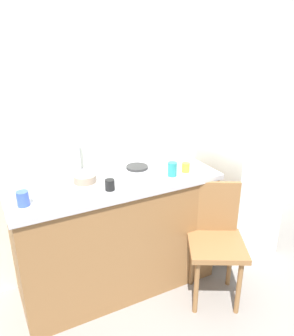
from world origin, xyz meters
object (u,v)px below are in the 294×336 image
object	(u,v)px
terracotta_bowl	(85,178)
refrigerator	(238,178)
cup_teal	(172,169)
cup_yellow	(186,167)
cup_black	(110,185)
cup_blue	(23,199)
chair	(215,237)
hotplate	(137,167)

from	to	relation	value
terracotta_bowl	refrigerator	bearing A→B (deg)	-1.57
terracotta_bowl	cup_teal	world-z (taller)	cup_teal
refrigerator	cup_teal	world-z (taller)	refrigerator
cup_teal	cup_yellow	xyz separation A→B (m)	(0.13, 0.02, -0.02)
cup_black	cup_blue	xyz separation A→B (m)	(-0.55, 0.04, 0.01)
refrigerator	chair	distance (m)	0.76
chair	cup_blue	world-z (taller)	cup_blue
hotplate	chair	bearing A→B (deg)	-55.96
cup_blue	cup_yellow	xyz separation A→B (m)	(1.17, -0.01, -0.01)
terracotta_bowl	cup_yellow	world-z (taller)	cup_yellow
hotplate	cup_blue	size ratio (longest dim) A/B	1.82
refrigerator	cup_black	world-z (taller)	refrigerator
cup_black	cup_blue	size ratio (longest dim) A/B	0.80
hotplate	cup_black	size ratio (longest dim) A/B	2.27
hotplate	cup_teal	xyz separation A→B (m)	(0.16, -0.25, 0.04)
cup_yellow	refrigerator	bearing A→B (deg)	11.28
cup_black	hotplate	bearing A→B (deg)	38.75
refrigerator	cup_yellow	world-z (taller)	refrigerator
refrigerator	hotplate	world-z (taller)	refrigerator
refrigerator	cup_black	xyz separation A→B (m)	(-1.29, -0.17, 0.27)
cup_blue	cup_yellow	distance (m)	1.17
chair	cup_teal	xyz separation A→B (m)	(-0.21, 0.30, 0.48)
chair	terracotta_bowl	bearing A→B (deg)	177.98
cup_blue	cup_teal	size ratio (longest dim) A/B	0.89
terracotta_bowl	cup_blue	size ratio (longest dim) A/B	1.69
hotplate	cup_yellow	world-z (taller)	cup_yellow
cup_teal	cup_yellow	bearing A→B (deg)	7.59
terracotta_bowl	cup_teal	distance (m)	0.63
chair	cup_yellow	distance (m)	0.56
cup_black	cup_blue	world-z (taller)	cup_blue
chair	cup_teal	world-z (taller)	cup_teal
hotplate	cup_black	xyz separation A→B (m)	(-0.33, -0.27, 0.03)
refrigerator	cup_yellow	distance (m)	0.73
cup_yellow	hotplate	bearing A→B (deg)	141.40
terracotta_bowl	cup_black	distance (m)	0.23
cup_blue	cup_teal	world-z (taller)	cup_teal
chair	cup_teal	size ratio (longest dim) A/B	8.50
cup_black	cup_yellow	bearing A→B (deg)	3.00
refrigerator	terracotta_bowl	size ratio (longest dim) A/B	8.71
refrigerator	cup_yellow	xyz separation A→B (m)	(-0.67, -0.13, 0.27)
cup_teal	cup_blue	bearing A→B (deg)	178.71
hotplate	cup_black	distance (m)	0.43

